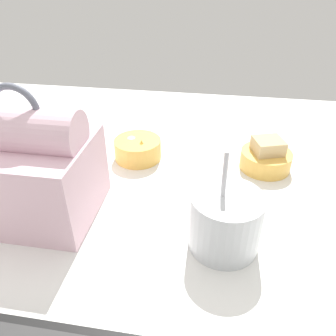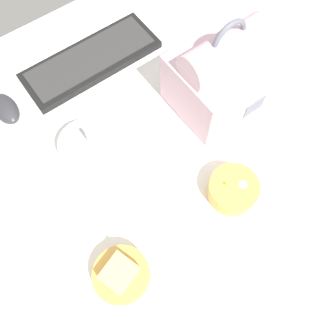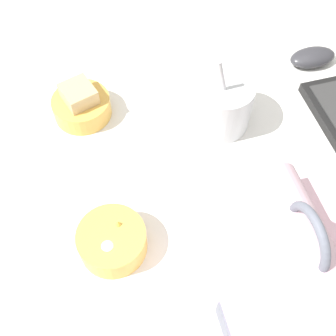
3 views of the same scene
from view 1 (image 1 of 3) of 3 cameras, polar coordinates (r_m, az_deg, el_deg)
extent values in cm
cube|color=white|center=(61.15, 0.92, -5.94)|extent=(140.00, 110.00, 2.00)
cube|color=beige|center=(58.09, -22.36, -1.70)|extent=(19.75, 16.73, 13.47)
cylinder|color=beige|center=(53.97, -24.30, 5.99)|extent=(18.76, 7.41, 7.41)
cube|color=slate|center=(67.30, -21.03, 0.50)|extent=(5.53, 0.30, 4.04)
torus|color=slate|center=(52.70, -25.13, 9.21)|extent=(7.91, 1.00, 7.91)
cylinder|color=silver|center=(49.45, 9.93, -9.20)|extent=(10.57, 10.57, 9.21)
cylinder|color=#C6892D|center=(46.71, 10.43, -5.28)|extent=(9.30, 9.30, 0.60)
cylinder|color=silver|center=(46.32, 9.62, -3.54)|extent=(0.70, 3.24, 10.44)
cylinder|color=#EAB24C|center=(70.79, 16.61, 1.36)|extent=(10.34, 10.34, 3.80)
cube|color=tan|center=(69.77, 16.88, 2.83)|extent=(7.01, 6.68, 5.32)
cylinder|color=#EAB24C|center=(71.44, -5.28, 3.31)|extent=(10.06, 10.06, 4.40)
ellipsoid|color=white|center=(71.98, -6.34, 4.35)|extent=(2.74, 2.74, 3.22)
cone|color=#EFBC47|center=(69.38, -4.59, 3.53)|extent=(4.54, 4.54, 3.74)
sphere|color=black|center=(74.12, -4.96, 4.44)|extent=(1.21, 1.21, 1.21)
sphere|color=black|center=(73.72, -5.39, 4.25)|extent=(1.21, 1.21, 1.21)
camera|label=2|loc=(0.75, 23.56, 52.54)|focal=35.00mm
camera|label=3|loc=(0.75, -37.37, 45.18)|focal=45.00mm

